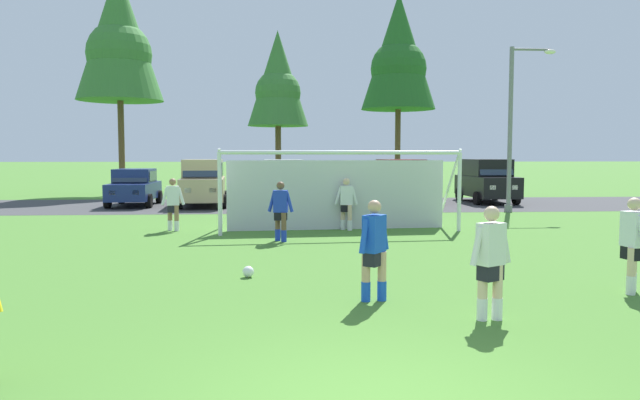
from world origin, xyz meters
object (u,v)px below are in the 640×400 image
at_px(player_winger_right, 633,245).
at_px(parked_car_slot_center_left, 284,182).
at_px(player_striker_near, 173,205).
at_px(soccer_ball, 248,272).
at_px(street_lamp, 515,127).
at_px(parked_car_slot_far_left, 135,187).
at_px(player_trailing_back, 491,263).
at_px(soccer_goal, 339,189).
at_px(parked_car_slot_right, 486,180).
at_px(parked_car_slot_center_right, 401,181).
at_px(player_midfield_center, 281,211).
at_px(parked_car_slot_left, 203,182).
at_px(parked_car_slot_center, 325,187).
at_px(player_defender_far, 346,204).
at_px(player_winger_left, 374,251).

distance_m(player_winger_right, parked_car_slot_center_left, 18.84).
height_order(player_striker_near, parked_car_slot_center_left, parked_car_slot_center_left).
xyz_separation_m(soccer_ball, street_lamp, (10.35, 12.57, 3.41)).
distance_m(player_striker_near, parked_car_slot_far_left, 10.13).
relative_size(player_trailing_back, parked_car_slot_far_left, 0.39).
relative_size(soccer_goal, parked_car_slot_right, 1.64).
bearing_deg(parked_car_slot_center_right, player_midfield_center, -116.01).
bearing_deg(player_striker_near, parked_car_slot_center_left, 68.03).
distance_m(parked_car_slot_left, parked_car_slot_center, 5.65).
bearing_deg(soccer_goal, soccer_ball, -109.31).
bearing_deg(player_midfield_center, player_defender_far, 47.95).
bearing_deg(parked_car_slot_center, parked_car_slot_far_left, 174.62).
bearing_deg(parked_car_slot_center_right, player_winger_left, -103.18).
bearing_deg(player_defender_far, parked_car_slot_left, 120.88).
bearing_deg(parked_car_slot_center_left, parked_car_slot_left, 175.64).
bearing_deg(parked_car_slot_center_right, player_winger_right, -89.79).
relative_size(player_trailing_back, parked_car_slot_center, 0.39).
bearing_deg(parked_car_slot_far_left, soccer_goal, -48.78).
relative_size(player_defender_far, street_lamp, 0.24).
bearing_deg(street_lamp, player_winger_right, -104.61).
distance_m(soccer_ball, player_winger_left, 3.01).
bearing_deg(parked_car_slot_center_right, parked_car_slot_far_left, 179.86).
height_order(parked_car_slot_center, parked_car_slot_right, parked_car_slot_right).
bearing_deg(parked_car_slot_far_left, player_midfield_center, -60.87).
xyz_separation_m(player_trailing_back, parked_car_slot_left, (-6.41, 19.69, 0.29)).
distance_m(soccer_goal, player_midfield_center, 2.98).
relative_size(parked_car_slot_left, parked_car_slot_center_right, 1.00).
xyz_separation_m(parked_car_slot_center_left, parked_car_slot_center_right, (5.66, 0.70, 0.00)).
bearing_deg(street_lamp, parked_car_slot_right, 82.30).
height_order(player_defender_far, parked_car_slot_center_right, parked_car_slot_center_right).
height_order(player_winger_left, player_trailing_back, same).
height_order(player_trailing_back, parked_car_slot_left, parked_car_slot_left).
relative_size(player_midfield_center, parked_car_slot_far_left, 0.39).
distance_m(player_winger_left, parked_car_slot_right, 21.59).
distance_m(player_trailing_back, parked_car_slot_left, 20.71).
distance_m(player_midfield_center, player_winger_right, 8.89).
bearing_deg(parked_car_slot_left, player_defender_far, -59.12).
xyz_separation_m(soccer_goal, player_midfield_center, (-1.83, -2.30, -0.47)).
xyz_separation_m(player_striker_near, parked_car_slot_left, (-0.16, 9.09, 0.29)).
bearing_deg(parked_car_slot_left, soccer_goal, -60.28).
distance_m(soccer_ball, parked_car_slot_center, 16.31).
bearing_deg(soccer_goal, player_midfield_center, -128.56).
bearing_deg(player_trailing_back, parked_car_slot_center_right, 81.65).
height_order(soccer_ball, player_defender_far, player_defender_far).
bearing_deg(player_winger_right, player_defender_far, 113.44).
height_order(player_winger_right, parked_car_slot_center_right, parked_car_slot_center_right).
height_order(player_midfield_center, player_winger_left, same).
bearing_deg(player_winger_left, parked_car_slot_far_left, 113.40).
bearing_deg(player_striker_near, player_winger_left, -62.93).
xyz_separation_m(parked_car_slot_far_left, parked_car_slot_left, (3.24, -0.45, 0.24)).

